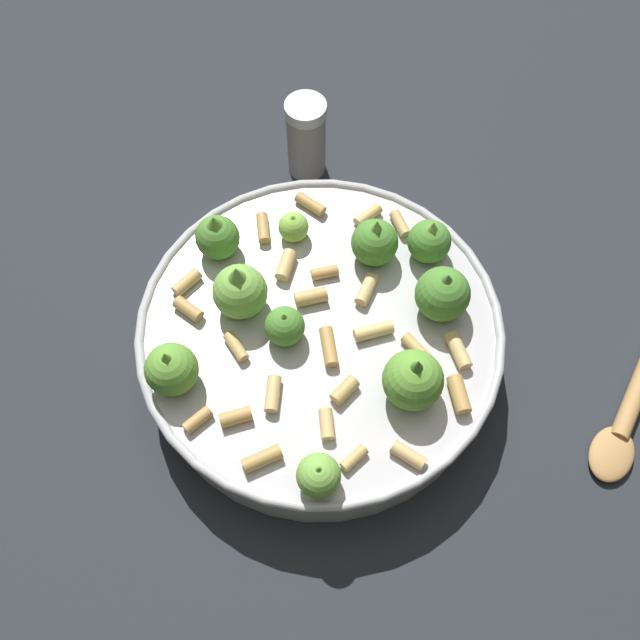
# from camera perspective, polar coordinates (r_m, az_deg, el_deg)

# --- Properties ---
(ground_plane) EXTENTS (2.40, 2.40, 0.00)m
(ground_plane) POSITION_cam_1_polar(r_m,az_deg,el_deg) (0.63, -0.00, -2.82)
(ground_plane) COLOR #23282D
(cooking_pan) EXTENTS (0.31, 0.31, 0.11)m
(cooking_pan) POSITION_cam_1_polar(r_m,az_deg,el_deg) (0.59, 0.06, -1.26)
(cooking_pan) COLOR #B7B7BC
(cooking_pan) RESTS_ON ground
(pepper_shaker) EXTENTS (0.04, 0.04, 0.09)m
(pepper_shaker) POSITION_cam_1_polar(r_m,az_deg,el_deg) (0.71, -1.15, 14.88)
(pepper_shaker) COLOR gray
(pepper_shaker) RESTS_ON ground
(wooden_spoon) EXTENTS (0.19, 0.17, 0.02)m
(wooden_spoon) POSITION_cam_1_polar(r_m,az_deg,el_deg) (0.67, 25.03, -4.67)
(wooden_spoon) COLOR #B2844C
(wooden_spoon) RESTS_ON ground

